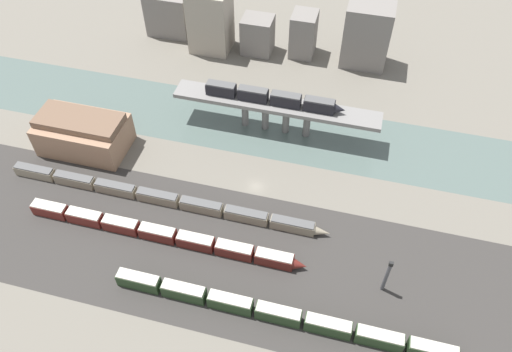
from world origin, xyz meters
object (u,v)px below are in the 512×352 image
at_px(train_on_bridge, 273,98).
at_px(train_yard_near, 283,315).
at_px(train_yard_far, 163,198).
at_px(warehouse_building, 83,133).
at_px(signal_tower, 386,276).
at_px(train_yard_mid, 162,234).

bearing_deg(train_on_bridge, train_yard_near, -74.54).
height_order(train_yard_near, train_yard_far, train_yard_near).
distance_m(train_on_bridge, warehouse_building, 57.28).
bearing_deg(train_yard_near, signal_tower, 32.68).
bearing_deg(train_yard_far, train_yard_mid, -68.80).
height_order(train_yard_near, signal_tower, signal_tower).
relative_size(train_yard_mid, train_yard_far, 0.82).
distance_m(train_on_bridge, train_yard_mid, 51.87).
height_order(train_yard_mid, signal_tower, signal_tower).
xyz_separation_m(train_yard_near, train_yard_far, (-39.29, 25.45, -0.39)).
relative_size(train_on_bridge, train_yard_far, 0.46).
bearing_deg(train_yard_mid, train_yard_far, 111.20).
relative_size(train_yard_near, warehouse_building, 3.23).
xyz_separation_m(train_yard_mid, train_yard_far, (-4.36, 11.25, -0.14)).
bearing_deg(train_on_bridge, signal_tower, -51.38).
relative_size(warehouse_building, signal_tower, 2.17).
height_order(train_on_bridge, train_yard_far, train_on_bridge).
relative_size(train_yard_far, warehouse_building, 3.57).
distance_m(train_yard_mid, signal_tower, 56.38).
distance_m(train_yard_near, warehouse_building, 80.46).
distance_m(train_on_bridge, train_yard_far, 43.89).
xyz_separation_m(train_on_bridge, signal_tower, (38.37, -48.03, -6.77)).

